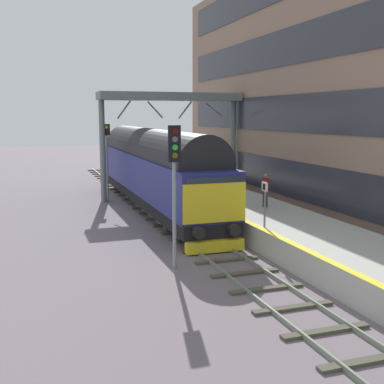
{
  "coord_description": "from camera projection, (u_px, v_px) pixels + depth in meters",
  "views": [
    {
      "loc": [
        -6.99,
        -19.79,
        5.47
      ],
      "look_at": [
        0.2,
        1.45,
        1.95
      ],
      "focal_mm": 46.05,
      "sensor_mm": 36.0,
      "label": 1
    }
  ],
  "objects": [
    {
      "name": "signal_post_mid",
      "position": [
        107.0,
        154.0,
        31.2
      ],
      "size": [
        0.44,
        0.22,
        4.9
      ],
      "color": "gray",
      "rests_on": "ground"
    },
    {
      "name": "diesel_locomotive",
      "position": [
        154.0,
        167.0,
        28.47
      ],
      "size": [
        2.74,
        19.86,
        4.68
      ],
      "color": "black",
      "rests_on": "ground"
    },
    {
      "name": "overhead_footbridge",
      "position": [
        170.0,
        105.0,
        31.86
      ],
      "size": [
        9.3,
        2.0,
        6.89
      ],
      "color": "slate",
      "rests_on": "ground"
    },
    {
      "name": "station_platform",
      "position": [
        272.0,
        224.0,
        22.64
      ],
      "size": [
        4.0,
        44.0,
        1.01
      ],
      "color": "#B4B5AB",
      "rests_on": "ground"
    },
    {
      "name": "station_building",
      "position": [
        361.0,
        81.0,
        24.74
      ],
      "size": [
        4.76,
        39.03,
        14.35
      ],
      "color": "#927360",
      "rests_on": "ground"
    },
    {
      "name": "ground_plane",
      "position": [
        198.0,
        241.0,
        21.58
      ],
      "size": [
        140.0,
        140.0,
        0.0
      ],
      "primitive_type": "plane",
      "color": "slate",
      "rests_on": "ground"
    },
    {
      "name": "signal_post_near",
      "position": [
        174.0,
        177.0,
        17.18
      ],
      "size": [
        0.44,
        0.22,
        5.12
      ],
      "color": "gray",
      "rests_on": "ground"
    },
    {
      "name": "platform_number_sign",
      "position": [
        265.0,
        197.0,
        19.56
      ],
      "size": [
        0.1,
        0.44,
        1.82
      ],
      "color": "slate",
      "rests_on": "station_platform"
    },
    {
      "name": "track_main",
      "position": [
        198.0,
        240.0,
        21.57
      ],
      "size": [
        2.5,
        60.0,
        0.15
      ],
      "color": "gray",
      "rests_on": "ground"
    },
    {
      "name": "waiting_passenger",
      "position": [
        265.0,
        187.0,
        23.89
      ],
      "size": [
        0.38,
        0.51,
        1.64
      ],
      "rotation": [
        0.0,
        0.0,
        1.7
      ],
      "color": "#373433",
      "rests_on": "station_platform"
    }
  ]
}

